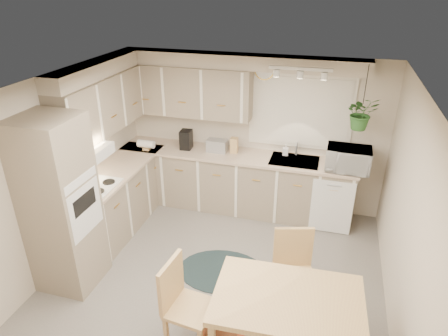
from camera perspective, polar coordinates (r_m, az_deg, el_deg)
The scene contains 33 objects.
floor at distance 5.07m, azimuth -1.56°, elevation -16.16°, with size 4.20×4.20×0.00m, color slate.
ceiling at distance 3.90m, azimuth -1.98°, elevation 11.04°, with size 4.20×4.20×0.00m, color silver.
wall_back at distance 6.20m, azimuth 4.09°, elevation 5.10°, with size 4.00×0.04×2.40m, color #C0B49F.
wall_left at distance 5.26m, azimuth -23.03°, elevation -1.02°, with size 0.04×4.20×2.40m, color #C0B49F.
wall_right at distance 4.29m, azimuth 24.92°, elevation -7.67°, with size 0.04×4.20×2.40m, color #C0B49F.
base_cab_left at distance 6.06m, azimuth -14.65°, elevation -4.12°, with size 0.60×1.85×0.90m, color gray.
base_cab_back at distance 6.29m, azimuth 1.52°, elevation -2.05°, with size 3.60×0.60×0.90m, color gray.
counter_left at distance 5.84m, azimuth -15.07°, elevation -0.14°, with size 0.64×1.89×0.04m, color tan.
counter_back at distance 6.07m, azimuth 1.55°, elevation 1.82°, with size 3.64×0.64×0.04m, color tan.
oven_stack at distance 4.88m, azimuth -22.31°, elevation -5.00°, with size 0.65×0.65×2.10m, color gray.
wall_oven_face at distance 4.70m, azimuth -19.19°, elevation -5.66°, with size 0.02×0.56×0.58m, color silver.
upper_cab_left at distance 5.69m, azimuth -16.69°, elevation 8.78°, with size 0.35×2.00×0.75m, color gray.
upper_cab_back at distance 6.12m, azimuth -5.43°, elevation 10.92°, with size 2.00×0.35×0.75m, color gray.
soffit_left at distance 5.59m, azimuth -17.54°, elevation 13.43°, with size 0.30×2.00×0.20m, color #C0B49F.
soffit_back at distance 5.80m, azimuth 2.13°, elevation 15.00°, with size 3.60×0.30×0.20m, color #C0B49F.
cooktop at distance 5.40m, azimuth -18.00°, elevation -2.50°, with size 0.52×0.58×0.02m, color silver.
range_hood at distance 5.22m, azimuth -18.86°, elevation 1.94°, with size 0.40×0.60×0.14m, color silver.
window_blinds at distance 5.95m, azimuth 10.82°, elevation 7.87°, with size 1.40×0.02×1.00m, color silver.
window_frame at distance 5.96m, azimuth 10.83°, elevation 7.90°, with size 1.50×0.02×1.10m, color beige.
sink at distance 5.95m, azimuth 9.99°, elevation 0.69°, with size 0.70×0.48×0.10m, color #A3A6AA.
dishwasher_front at distance 5.88m, azimuth 15.09°, elevation -5.44°, with size 0.58×0.01×0.83m, color silver.
track_light_bar at distance 5.26m, azimuth 10.87°, elevation 13.76°, with size 0.80×0.04×0.04m, color silver.
wall_clock at distance 5.87m, azimuth 5.81°, elevation 13.82°, with size 0.30×0.30×0.03m, color #E0B64F.
dining_table at distance 4.04m, azimuth 8.72°, elevation -22.07°, with size 1.32×0.88×0.83m, color #D4B66A.
chair_left at distance 4.13m, azimuth -4.76°, elevation -19.15°, with size 0.45×0.45×0.97m, color #D4B66A.
chair_back at distance 4.50m, azimuth 10.06°, elevation -15.00°, with size 0.45×0.45×0.96m, color #D4B66A.
braided_rug at distance 5.24m, azimuth -0.28°, elevation -14.49°, with size 1.12×0.84×0.01m, color black.
microwave at distance 5.75m, azimuth 17.36°, elevation 1.58°, with size 0.59×0.33×0.40m, color silver.
soap_bottle at distance 6.07m, azimuth 8.75°, elevation 2.14°, with size 0.08×0.18×0.08m, color silver.
hanging_plant at distance 5.55m, azimuth 18.98°, elevation 6.95°, with size 0.40×0.45×0.35m, color #2A5C24.
coffee_maker at distance 6.24m, azimuth -5.43°, elevation 4.07°, with size 0.17×0.20×0.30m, color black.
toaster at distance 6.12m, azimuth -1.00°, elevation 3.21°, with size 0.31×0.18×0.19m, color #A3A6AA.
knife_block at distance 6.08m, azimuth 1.46°, elevation 3.27°, with size 0.11×0.11×0.24m, color #D4B66A.
Camera 1 is at (1.15, -3.58, 3.40)m, focal length 32.00 mm.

